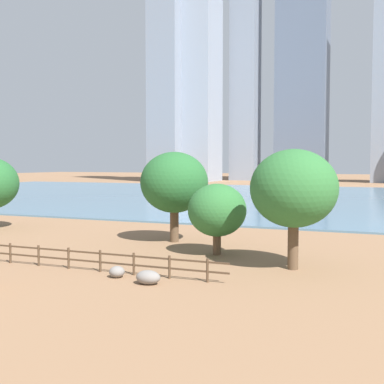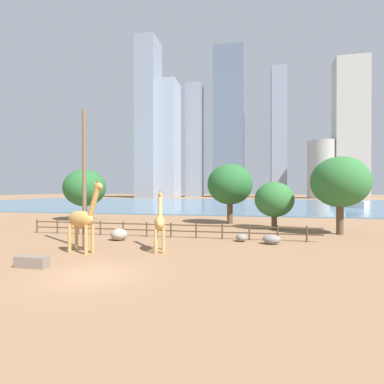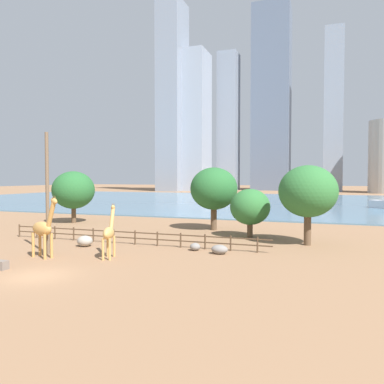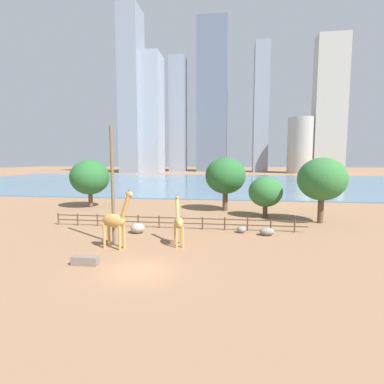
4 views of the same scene
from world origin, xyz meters
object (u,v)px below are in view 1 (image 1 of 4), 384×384
Objects in this scene: boulder_small at (148,277)px; tree_left_large at (217,210)px; tree_center_broad at (294,189)px; boulder_by_pole at (117,272)px; tree_right_tall at (174,183)px.

tree_left_large is (0.73, 9.19, 2.77)m from boulder_small.
boulder_small is 9.63m from tree_left_large.
tree_center_broad is at bearing 45.01° from boulder_small.
boulder_small reaches higher than boulder_by_pole.
tree_center_broad is 12.68m from tree_right_tall.
tree_right_tall reaches higher than boulder_by_pole.
tree_center_broad is 0.99× the size of tree_right_tall.
tree_right_tall is at bearing 108.08° from boulder_small.
boulder_by_pole is 11.54m from tree_center_broad.
tree_left_large is 0.68× the size of tree_right_tall.
tree_center_broad is at bearing -24.81° from tree_left_large.
boulder_small is (2.33, -0.70, 0.05)m from boulder_by_pole.
boulder_by_pole is 0.18× the size of tree_left_large.
tree_right_tall is (-5.03, 3.95, 1.71)m from tree_left_large.
tree_left_large is at bearing -38.17° from tree_right_tall.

